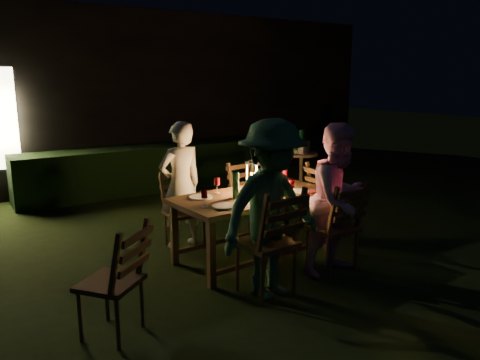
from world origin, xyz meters
TOP-DOWN VIEW (x-y plane):
  - garden_envelope at (-0.01, 6.15)m, footprint 40.00×40.00m
  - dining_table at (-0.56, 0.05)m, footprint 1.83×1.02m
  - chair_near_left at (-0.94, -0.76)m, footprint 0.52×0.55m
  - chair_near_right at (-0.05, -0.68)m, footprint 0.45×0.49m
  - chair_far_left at (-1.07, 0.78)m, footprint 0.42×0.45m
  - chair_far_right at (-0.07, 0.86)m, footprint 0.47×0.50m
  - chair_end at (0.67, 0.15)m, footprint 0.50×0.46m
  - chair_spare at (-2.39, -0.72)m, footprint 0.62×0.63m
  - person_house_side at (-1.07, 0.83)m, footprint 0.58×0.40m
  - person_opp_right at (-0.04, -0.73)m, footprint 0.80×0.65m
  - person_opp_left at (-0.94, -0.81)m, footprint 1.11×0.70m
  - lantern at (-0.51, 0.10)m, footprint 0.16×0.16m
  - plate_far_left at (-1.12, 0.22)m, footprint 0.25×0.25m
  - plate_near_left at (-1.09, -0.22)m, footprint 0.25×0.25m
  - plate_far_right at (-0.13, 0.30)m, footprint 0.25×0.25m
  - plate_near_right at (-0.09, -0.14)m, footprint 0.25×0.25m
  - wineglass_a at (-0.88, 0.30)m, footprint 0.06×0.06m
  - wineglass_b at (-1.26, -0.13)m, footprint 0.06×0.06m
  - wineglass_c at (-0.23, -0.21)m, footprint 0.06×0.06m
  - wineglass_d at (0.05, 0.28)m, footprint 0.06×0.06m
  - wineglass_e at (-0.63, -0.26)m, footprint 0.06×0.06m
  - bottle_table at (-0.81, 0.03)m, footprint 0.07×0.07m
  - napkin_left at (-0.68, -0.28)m, footprint 0.18×0.14m
  - napkin_right at (0.02, -0.21)m, footprint 0.18×0.14m
  - phone at (-1.15, -0.30)m, footprint 0.14×0.07m
  - side_table at (1.74, 2.02)m, footprint 0.55×0.55m
  - ice_bucket at (1.74, 2.02)m, footprint 0.30×0.30m
  - bottle_bucket_a at (1.69, 1.98)m, footprint 0.07×0.07m
  - bottle_bucket_b at (1.79, 2.06)m, footprint 0.07×0.07m

SIDE VIEW (x-z plane):
  - chair_far_left at x=-1.07m, z-range -0.18..0.75m
  - chair_far_right at x=-0.07m, z-range -0.19..0.75m
  - chair_spare at x=-2.39m, z-range -0.19..0.77m
  - chair_end at x=0.67m, z-range -0.19..0.79m
  - chair_near_right at x=-0.05m, z-range -0.20..0.80m
  - chair_near_left at x=-0.94m, z-range -0.21..0.86m
  - side_table at x=1.74m, z-range 0.28..1.02m
  - dining_table at x=-0.56m, z-range 0.30..1.03m
  - phone at x=-1.15m, z-range 0.74..0.74m
  - napkin_left at x=-0.68m, z-range 0.74..0.75m
  - napkin_right at x=0.02m, z-range 0.74..0.75m
  - plate_far_left at x=-1.12m, z-range 0.74..0.75m
  - plate_near_left at x=-1.09m, z-range 0.74..0.75m
  - plate_far_right at x=-0.13m, z-range 0.74..0.75m
  - plate_near_right at x=-0.09m, z-range 0.74..0.75m
  - person_house_side at x=-1.07m, z-range 0.00..1.50m
  - person_opp_right at x=-0.04m, z-range 0.00..1.56m
  - person_opp_left at x=-0.94m, z-range 0.00..1.64m
  - wineglass_a at x=-0.88m, z-range 0.74..0.91m
  - wineglass_b at x=-1.26m, z-range 0.74..0.91m
  - wineglass_c at x=-0.23m, z-range 0.74..0.91m
  - wineglass_d at x=0.05m, z-range 0.74..0.91m
  - wineglass_e at x=-0.63m, z-range 0.74..0.91m
  - ice_bucket at x=1.74m, z-range 0.73..0.95m
  - bottle_table at x=-0.81m, z-range 0.74..1.02m
  - lantern at x=-0.51m, z-range 0.72..1.07m
  - bottle_bucket_a at x=1.69m, z-range 0.73..1.05m
  - bottle_bucket_b at x=1.79m, z-range 0.73..1.05m
  - garden_envelope at x=-0.01m, z-range -0.02..3.18m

